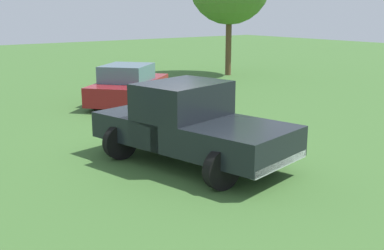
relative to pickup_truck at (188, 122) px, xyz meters
The scene contains 3 objects.
ground_plane 1.20m from the pickup_truck, 123.42° to the right, with size 80.00×80.00×0.00m, color #3D662D.
pickup_truck is the anchor object (origin of this frame).
sedan_near 7.50m from the pickup_truck, 109.65° to the right, with size 4.43×4.11×1.45m.
Camera 1 is at (6.64, 8.98, 3.41)m, focal length 44.80 mm.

